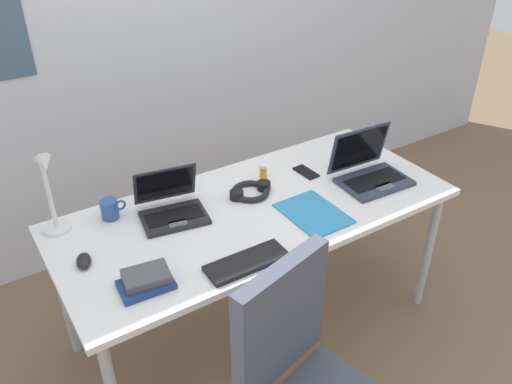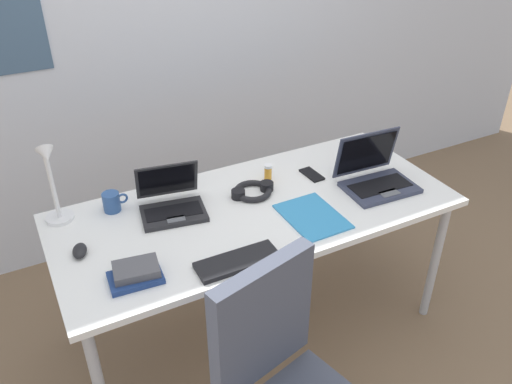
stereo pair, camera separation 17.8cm
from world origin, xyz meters
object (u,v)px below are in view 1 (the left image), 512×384
at_px(headphones, 250,191).
at_px(computer_mouse, 84,261).
at_px(cell_phone, 306,172).
at_px(coffee_mug, 110,209).
at_px(desk_lamp, 50,194).
at_px(pill_bottle, 263,171).
at_px(external_keyboard, 247,262).
at_px(paper_folder_back_left, 313,213).
at_px(laptop_center, 370,171).
at_px(book_stack, 146,280).
at_px(laptop_mid_desk, 172,207).

bearing_deg(headphones, computer_mouse, -174.15).
relative_size(cell_phone, coffee_mug, 1.20).
distance_m(desk_lamp, pill_bottle, 0.98).
bearing_deg(pill_bottle, headphones, -146.14).
bearing_deg(headphones, external_keyboard, -123.73).
bearing_deg(paper_folder_back_left, computer_mouse, 167.71).
xyz_separation_m(external_keyboard, paper_folder_back_left, (0.43, 0.13, -0.01)).
relative_size(headphones, paper_folder_back_left, 0.69).
relative_size(headphones, pill_bottle, 2.71).
relative_size(desk_lamp, computer_mouse, 4.17).
xyz_separation_m(pill_bottle, paper_folder_back_left, (0.02, -0.38, -0.04)).
distance_m(laptop_center, coffee_mug, 1.23).
xyz_separation_m(laptop_center, paper_folder_back_left, (-0.41, -0.09, -0.04)).
bearing_deg(book_stack, pill_bottle, 27.82).
distance_m(desk_lamp, laptop_center, 1.45).
xyz_separation_m(cell_phone, pill_bottle, (-0.21, 0.07, 0.04)).
relative_size(computer_mouse, paper_folder_back_left, 0.31).
height_order(computer_mouse, cell_phone, computer_mouse).
bearing_deg(pill_bottle, computer_mouse, -169.78).
relative_size(desk_lamp, laptop_mid_desk, 1.26).
distance_m(laptop_center, headphones, 0.59).
bearing_deg(cell_phone, laptop_mid_desk, 175.17).
distance_m(pill_bottle, coffee_mug, 0.75).
bearing_deg(laptop_center, laptop_mid_desk, 165.54).
height_order(cell_phone, paper_folder_back_left, cell_phone).
xyz_separation_m(desk_lamp, coffee_mug, (0.22, -0.00, -0.15)).
xyz_separation_m(laptop_center, pill_bottle, (-0.43, 0.29, -0.01)).
relative_size(cell_phone, paper_folder_back_left, 0.44).
xyz_separation_m(laptop_mid_desk, cell_phone, (0.72, -0.02, -0.04)).
bearing_deg(computer_mouse, paper_folder_back_left, 2.55).
bearing_deg(laptop_mid_desk, laptop_center, -14.46).
bearing_deg(paper_folder_back_left, external_keyboard, -162.99).
distance_m(cell_phone, coffee_mug, 0.97).
bearing_deg(paper_folder_back_left, laptop_mid_desk, 147.93).
bearing_deg(pill_bottle, cell_phone, -18.70).
bearing_deg(laptop_mid_desk, external_keyboard, -77.67).
bearing_deg(laptop_mid_desk, computer_mouse, -164.09).
relative_size(pill_bottle, paper_folder_back_left, 0.25).
bearing_deg(laptop_center, computer_mouse, 175.00).
relative_size(laptop_center, paper_folder_back_left, 1.11).
bearing_deg(desk_lamp, coffee_mug, -1.03).
relative_size(laptop_center, external_keyboard, 1.05).
distance_m(desk_lamp, headphones, 0.87).
distance_m(computer_mouse, cell_phone, 1.15).
bearing_deg(coffee_mug, headphones, -15.01).
height_order(book_stack, coffee_mug, coffee_mug).
bearing_deg(laptop_center, book_stack, -174.12).
distance_m(cell_phone, paper_folder_back_left, 0.36).
distance_m(external_keyboard, computer_mouse, 0.63).
height_order(external_keyboard, pill_bottle, pill_bottle).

